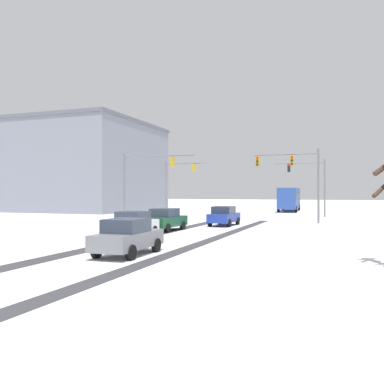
{
  "coord_description": "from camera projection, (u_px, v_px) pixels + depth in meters",
  "views": [
    {
      "loc": [
        10.91,
        -8.18,
        2.79
      ],
      "look_at": [
        0.0,
        21.94,
        2.8
      ],
      "focal_mm": 39.47,
      "sensor_mm": 36.0,
      "label": 1
    }
  ],
  "objects": [
    {
      "name": "car_grey_fourth",
      "position": [
        128.0,
        237.0,
        18.65
      ],
      "size": [
        1.88,
        4.12,
        1.62
      ],
      "color": "slate",
      "rests_on": "ground"
    },
    {
      "name": "office_building_far_left_block",
      "position": [
        61.0,
        168.0,
        66.68
      ],
      "size": [
        28.43,
        21.1,
        13.34
      ],
      "color": "gray",
      "rests_on": "ground"
    },
    {
      "name": "traffic_signal_far_right",
      "position": [
        310.0,
        178.0,
        47.75
      ],
      "size": [
        5.71,
        0.47,
        6.5
      ],
      "color": "slate",
      "rests_on": "ground"
    },
    {
      "name": "traffic_signal_near_left",
      "position": [
        144.0,
        174.0,
        39.34
      ],
      "size": [
        7.32,
        0.48,
        6.5
      ],
      "color": "slate",
      "rests_on": "ground"
    },
    {
      "name": "traffic_signal_near_right",
      "position": [
        296.0,
        171.0,
        36.65
      ],
      "size": [
        5.61,
        0.4,
        6.5
      ],
      "color": "slate",
      "rests_on": "ground"
    },
    {
      "name": "car_blue_lead",
      "position": [
        224.0,
        216.0,
        35.03
      ],
      "size": [
        1.93,
        4.15,
        1.62
      ],
      "color": "#233899",
      "rests_on": "ground"
    },
    {
      "name": "sidewalk_kerb_right",
      "position": [
        330.0,
        246.0,
        21.19
      ],
      "size": [
        4.0,
        34.48,
        0.12
      ],
      "primitive_type": "cube",
      "color": "white",
      "rests_on": "ground"
    },
    {
      "name": "traffic_signal_far_left",
      "position": [
        177.0,
        179.0,
        49.02
      ],
      "size": [
        5.13,
        0.39,
        6.5
      ],
      "color": "slate",
      "rests_on": "ground"
    },
    {
      "name": "bus_oncoming",
      "position": [
        289.0,
        198.0,
        61.48
      ],
      "size": [
        3.02,
        11.1,
        3.38
      ],
      "color": "#284793",
      "rests_on": "ground"
    },
    {
      "name": "car_dark_green_second",
      "position": [
        165.0,
        219.0,
        30.39
      ],
      "size": [
        2.02,
        4.19,
        1.62
      ],
      "color": "#194C2D",
      "rests_on": "ground"
    },
    {
      "name": "wheel_track_right_lane",
      "position": [
        213.0,
        239.0,
        24.93
      ],
      "size": [
        0.82,
        34.48,
        0.01
      ],
      "primitive_type": "cube",
      "color": "#38383D",
      "rests_on": "ground"
    },
    {
      "name": "wheel_track_left_lane",
      "position": [
        146.0,
        237.0,
        26.42
      ],
      "size": [
        1.11,
        34.48,
        0.01
      ],
      "primitive_type": "cube",
      "color": "#38383D",
      "rests_on": "ground"
    },
    {
      "name": "car_white_third",
      "position": [
        134.0,
        224.0,
        25.95
      ],
      "size": [
        1.94,
        4.15,
        1.62
      ],
      "color": "silver",
      "rests_on": "ground"
    }
  ]
}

